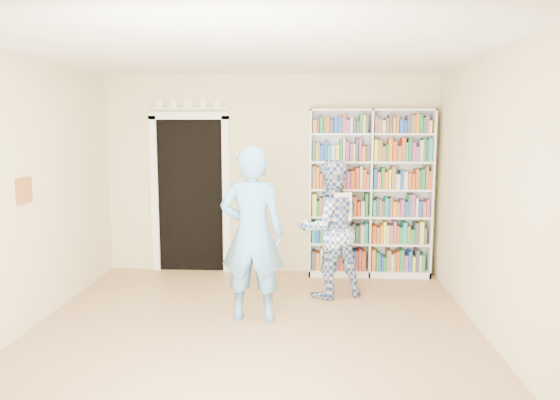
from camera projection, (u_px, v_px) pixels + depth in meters
The scene contains 11 objects.
floor at pixel (251, 341), 5.18m from camera, with size 5.00×5.00×0.00m, color #AC8253.
ceiling at pixel (249, 49), 4.80m from camera, with size 5.00×5.00×0.00m, color white.
wall_back at pixel (270, 175), 7.46m from camera, with size 4.50×4.50×0.00m, color beige.
wall_left at pixel (11, 198), 5.11m from camera, with size 5.00×5.00×0.00m, color beige.
wall_right at pixel (501, 202), 4.87m from camera, with size 5.00×5.00×0.00m, color beige.
bookshelf at pixel (370, 193), 7.27m from camera, with size 1.62×0.30×2.23m.
doorway at pixel (190, 187), 7.52m from camera, with size 1.10×0.08×2.43m.
wall_art at pixel (24, 191), 5.30m from camera, with size 0.03×0.25×0.25m, color brown.
man_blue at pixel (252, 234), 5.62m from camera, with size 0.67×0.44×1.83m, color #5D9CCF.
man_plaid at pixel (330, 229), 6.42m from camera, with size 0.79×0.62×1.63m, color #2D4B8A.
paper_sheet at pixel (343, 207), 6.21m from camera, with size 0.23×0.01×0.33m, color white.
Camera 1 is at (0.54, -4.92, 2.05)m, focal length 35.00 mm.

